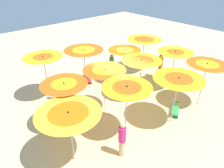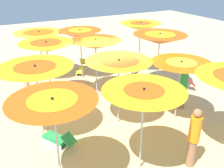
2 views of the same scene
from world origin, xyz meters
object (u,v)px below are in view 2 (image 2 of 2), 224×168
beach_umbrella_4 (96,44)px  beachgoer_1 (183,86)px  beach_umbrella_7 (119,65)px  beach_umbrella_8 (36,73)px  beachgoer_0 (194,137)px  beach_umbrella_10 (144,96)px  lounger_1 (133,70)px  beach_umbrella_2 (39,35)px  beach_umbrella_0 (140,27)px  beach_umbrella_6 (181,67)px  lounger_3 (177,86)px  lounger_0 (82,69)px  beach_umbrella_11 (53,107)px  beach_umbrella_5 (46,47)px  lounger_2 (57,139)px  beach_umbrella_1 (80,34)px  beachgoer_2 (25,76)px  beach_umbrella_3 (160,39)px

beach_umbrella_4 → beachgoer_1: size_ratio=1.41×
beach_umbrella_7 → beach_umbrella_8: beach_umbrella_8 is taller
beach_umbrella_8 → beachgoer_0: beach_umbrella_8 is taller
beach_umbrella_7 → beach_umbrella_10: beach_umbrella_10 is taller
beach_umbrella_8 → beach_umbrella_10: size_ratio=1.01×
lounger_1 → beachgoer_0: size_ratio=0.70×
beach_umbrella_2 → beach_umbrella_8: 4.89m
lounger_1 → beach_umbrella_2: bearing=123.7°
beach_umbrella_0 → beachgoer_0: (2.68, 6.64, -1.37)m
beach_umbrella_6 → lounger_3: beach_umbrella_6 is taller
beach_umbrella_10 → lounger_0: size_ratio=1.97×
beach_umbrella_2 → beach_umbrella_7: bearing=104.0°
beach_umbrella_6 → beach_umbrella_10: size_ratio=0.91×
beach_umbrella_11 → beachgoer_0: (-3.32, 0.99, -1.29)m
beach_umbrella_10 → lounger_1: beach_umbrella_10 is taller
beach_umbrella_7 → lounger_3: bearing=-163.6°
beach_umbrella_6 → beach_umbrella_8: (4.47, -1.18, 0.19)m
beach_umbrella_5 → beach_umbrella_8: (0.91, 2.24, -0.09)m
beach_umbrella_4 → beach_umbrella_6: 3.49m
beach_umbrella_11 → beachgoer_1: 5.65m
beach_umbrella_10 → beachgoer_0: beach_umbrella_10 is taller
beachgoer_1 → beach_umbrella_6: bearing=-17.6°
lounger_2 → beach_umbrella_1: bearing=-59.8°
beach_umbrella_8 → lounger_0: (-3.10, -4.50, -1.95)m
beach_umbrella_2 → beach_umbrella_5: size_ratio=0.94×
beach_umbrella_4 → lounger_3: 4.06m
beach_umbrella_0 → beachgoer_2: size_ratio=1.56×
beach_umbrella_8 → beachgoer_2: size_ratio=1.49×
beach_umbrella_3 → beachgoer_2: 5.80m
beachgoer_0 → beachgoer_1: bearing=54.1°
beach_umbrella_1 → beachgoer_1: size_ratio=1.39×
beach_umbrella_1 → beach_umbrella_6: bearing=107.2°
beachgoer_1 → beach_umbrella_4: bearing=-98.8°
beach_umbrella_1 → beachgoer_0: bearing=92.3°
beachgoer_0 → beachgoer_2: size_ratio=1.08×
beach_umbrella_2 → lounger_0: size_ratio=1.91×
beach_umbrella_0 → lounger_2: beach_umbrella_0 is taller
beach_umbrella_4 → beach_umbrella_7: bearing=83.9°
beach_umbrella_4 → beachgoer_0: 5.30m
beach_umbrella_4 → beach_umbrella_5: size_ratio=0.98×
beach_umbrella_3 → beachgoer_1: bearing=83.1°
beach_umbrella_4 → beachgoer_2: bearing=-27.4°
beach_umbrella_2 → lounger_2: bearing=80.1°
beach_umbrella_0 → beach_umbrella_2: bearing=-16.4°
beach_umbrella_5 → lounger_1: bearing=-169.0°
beach_umbrella_8 → beach_umbrella_4: bearing=-146.0°
lounger_1 → beachgoer_1: (0.24, 3.84, 0.72)m
beach_umbrella_4 → lounger_2: bearing=45.6°
beach_umbrella_10 → lounger_3: (-4.12, -3.27, -1.96)m
beach_umbrella_10 → lounger_0: (-1.17, -7.19, -1.96)m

